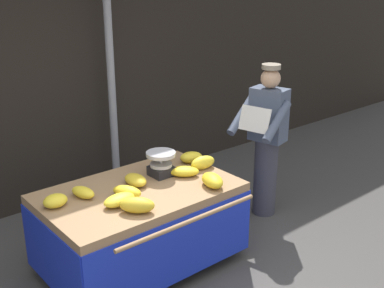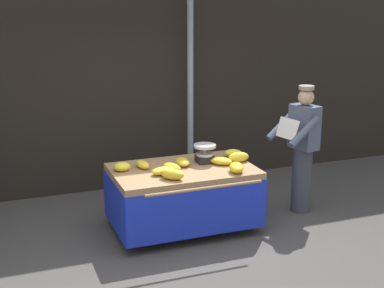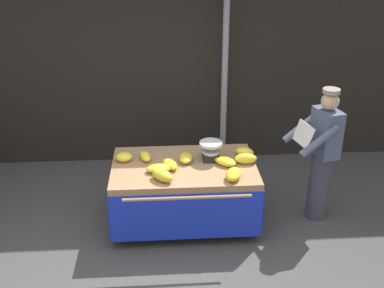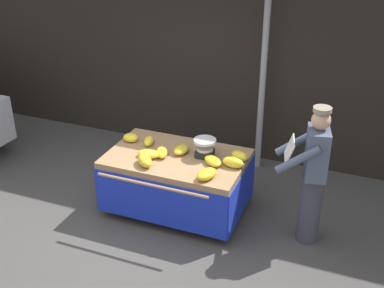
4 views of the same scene
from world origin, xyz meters
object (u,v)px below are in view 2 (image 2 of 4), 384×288
(street_pole, at_px, (190,78))
(banana_bunch_6, at_px, (172,174))
(vendor_person, at_px, (302,149))
(banana_bunch_9, at_px, (233,153))
(banana_bunch_0, at_px, (172,167))
(banana_bunch_1, at_px, (221,161))
(banana_bunch_7, at_px, (143,165))
(banana_bunch_4, at_px, (122,167))
(banana_bunch_5, at_px, (182,162))
(weighing_scale, at_px, (205,154))
(banana_bunch_8, at_px, (163,171))
(banana_bunch_3, at_px, (239,157))
(banana_bunch_2, at_px, (236,168))
(banana_cart, at_px, (183,184))

(street_pole, relative_size, banana_bunch_6, 11.48)
(banana_bunch_6, distance_m, vendor_person, 1.97)
(street_pole, xyz_separation_m, banana_bunch_9, (0.09, -1.34, -0.80))
(banana_bunch_9, bearing_deg, banana_bunch_0, -164.66)
(banana_bunch_0, relative_size, banana_bunch_1, 0.94)
(banana_bunch_7, height_order, banana_bunch_9, banana_bunch_9)
(banana_bunch_4, xyz_separation_m, banana_bunch_5, (0.75, -0.06, -0.01))
(banana_bunch_4, bearing_deg, banana_bunch_7, 2.75)
(weighing_scale, xyz_separation_m, banana_bunch_8, (-0.63, -0.27, -0.07))
(street_pole, relative_size, banana_bunch_3, 12.46)
(banana_bunch_4, bearing_deg, banana_bunch_2, -22.61)
(banana_bunch_2, height_order, vendor_person, vendor_person)
(banana_bunch_9, bearing_deg, banana_bunch_6, -151.89)
(banana_bunch_9, bearing_deg, weighing_scale, -170.85)
(vendor_person, bearing_deg, street_pole, 123.23)
(weighing_scale, height_order, banana_bunch_7, weighing_scale)
(banana_cart, relative_size, banana_bunch_9, 7.62)
(banana_bunch_1, distance_m, banana_bunch_8, 0.80)
(banana_cart, relative_size, vendor_person, 1.02)
(banana_bunch_8, bearing_deg, banana_bunch_2, -14.57)
(banana_bunch_1, relative_size, banana_bunch_6, 1.00)
(street_pole, bearing_deg, banana_bunch_4, -135.31)
(street_pole, xyz_separation_m, banana_bunch_3, (0.07, -1.54, -0.80))
(banana_bunch_2, distance_m, banana_bunch_7, 1.14)
(banana_bunch_5, bearing_deg, banana_bunch_9, 7.16)
(banana_bunch_1, height_order, banana_bunch_2, banana_bunch_2)
(weighing_scale, xyz_separation_m, banana_bunch_7, (-0.80, 0.05, -0.07))
(banana_bunch_3, height_order, banana_bunch_8, banana_bunch_3)
(banana_bunch_2, height_order, banana_bunch_6, banana_bunch_6)
(banana_cart, xyz_separation_m, weighing_scale, (0.33, 0.12, 0.33))
(street_pole, height_order, banana_bunch_2, street_pole)
(banana_bunch_1, height_order, banana_bunch_4, banana_bunch_4)
(banana_cart, xyz_separation_m, banana_bunch_7, (-0.46, 0.16, 0.26))
(banana_bunch_1, xyz_separation_m, banana_bunch_8, (-0.79, -0.13, 0.00))
(banana_bunch_8, distance_m, banana_bunch_9, 1.12)
(banana_bunch_7, bearing_deg, banana_bunch_0, -38.16)
(weighing_scale, relative_size, banana_bunch_8, 0.97)
(banana_cart, xyz_separation_m, banana_bunch_6, (-0.26, -0.36, 0.28))
(banana_cart, distance_m, weighing_scale, 0.48)
(vendor_person, bearing_deg, banana_bunch_8, -175.50)
(street_pole, relative_size, banana_bunch_5, 12.44)
(banana_bunch_0, bearing_deg, banana_bunch_5, 39.89)
(street_pole, bearing_deg, banana_bunch_5, -114.24)
(street_pole, height_order, banana_bunch_1, street_pole)
(banana_cart, bearing_deg, banana_bunch_2, -34.82)
(street_pole, xyz_separation_m, banana_bunch_1, (-0.18, -1.56, -0.81))
(banana_bunch_6, relative_size, banana_bunch_9, 1.26)
(banana_bunch_3, height_order, banana_bunch_7, banana_bunch_3)
(banana_bunch_2, height_order, banana_bunch_9, banana_bunch_2)
(banana_bunch_8, bearing_deg, banana_bunch_7, 116.94)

